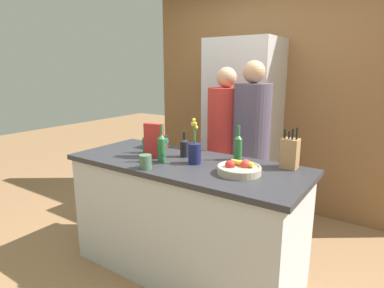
% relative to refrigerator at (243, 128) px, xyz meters
% --- Properties ---
extents(ground_plane, '(14.00, 14.00, 0.00)m').
position_rel_refrigerator_xyz_m(ground_plane, '(0.16, -1.35, -0.97)').
color(ground_plane, '#936B47').
extents(kitchen_island, '(1.86, 0.76, 0.93)m').
position_rel_refrigerator_xyz_m(kitchen_island, '(0.16, -1.35, -0.50)').
color(kitchen_island, silver).
rests_on(kitchen_island, ground_plane).
extents(back_wall_wood, '(3.06, 0.12, 2.60)m').
position_rel_refrigerator_xyz_m(back_wall_wood, '(0.16, 0.36, 0.33)').
color(back_wall_wood, brown).
rests_on(back_wall_wood, ground_plane).
extents(refrigerator, '(0.74, 0.62, 1.93)m').
position_rel_refrigerator_xyz_m(refrigerator, '(0.00, 0.00, 0.00)').
color(refrigerator, '#B7B7BC').
rests_on(refrigerator, ground_plane).
extents(fruit_bowl, '(0.30, 0.30, 0.10)m').
position_rel_refrigerator_xyz_m(fruit_bowl, '(0.63, -1.38, -0.01)').
color(fruit_bowl, tan).
rests_on(fruit_bowl, kitchen_island).
extents(knife_block, '(0.11, 0.10, 0.30)m').
position_rel_refrigerator_xyz_m(knife_block, '(0.87, -1.07, 0.07)').
color(knife_block, '#A87A4C').
rests_on(knife_block, kitchen_island).
extents(flower_vase, '(0.10, 0.10, 0.34)m').
position_rel_refrigerator_xyz_m(flower_vase, '(0.25, -1.35, 0.05)').
color(flower_vase, '#191E4C').
rests_on(flower_vase, kitchen_island).
extents(cereal_box, '(0.16, 0.08, 0.27)m').
position_rel_refrigerator_xyz_m(cereal_box, '(-0.12, -1.38, 0.10)').
color(cereal_box, red).
rests_on(cereal_box, kitchen_island).
extents(coffee_mug, '(0.09, 0.12, 0.10)m').
position_rel_refrigerator_xyz_m(coffee_mug, '(0.03, -1.65, 0.01)').
color(coffee_mug, '#42664C').
rests_on(coffee_mug, kitchen_island).
extents(book_stack, '(0.21, 0.16, 0.11)m').
position_rel_refrigerator_xyz_m(book_stack, '(-0.32, -1.14, 0.02)').
color(book_stack, maroon).
rests_on(book_stack, kitchen_island).
extents(bottle_oil, '(0.06, 0.06, 0.27)m').
position_rel_refrigerator_xyz_m(bottle_oil, '(0.47, -1.08, 0.07)').
color(bottle_oil, '#286633').
rests_on(bottle_oil, kitchen_island).
extents(bottle_vinegar, '(0.06, 0.06, 0.29)m').
position_rel_refrigerator_xyz_m(bottle_vinegar, '(0.02, -1.45, 0.07)').
color(bottle_vinegar, '#286633').
rests_on(bottle_vinegar, kitchen_island).
extents(bottle_wine, '(0.07, 0.07, 0.20)m').
position_rel_refrigerator_xyz_m(bottle_wine, '(0.07, -1.24, 0.04)').
color(bottle_wine, black).
rests_on(bottle_wine, kitchen_island).
extents(bottle_water, '(0.06, 0.06, 0.20)m').
position_rel_refrigerator_xyz_m(bottle_water, '(-0.26, -1.32, 0.04)').
color(bottle_water, '#286633').
rests_on(bottle_water, kitchen_island).
extents(person_at_sink, '(0.35, 0.35, 1.63)m').
position_rel_refrigerator_xyz_m(person_at_sink, '(0.08, -0.56, -0.05)').
color(person_at_sink, '#383842').
rests_on(person_at_sink, ground_plane).
extents(person_in_blue, '(0.34, 0.34, 1.69)m').
position_rel_refrigerator_xyz_m(person_in_blue, '(0.37, -0.61, -0.01)').
color(person_in_blue, '#383842').
rests_on(person_in_blue, ground_plane).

